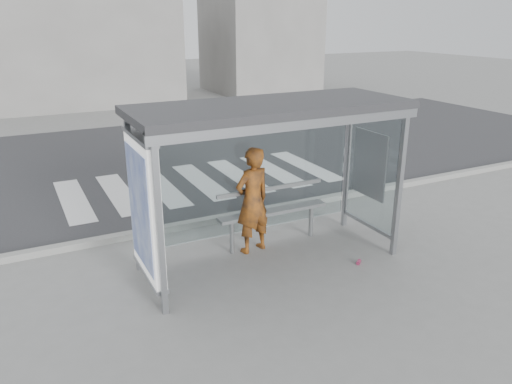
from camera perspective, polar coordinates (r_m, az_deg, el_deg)
ground at (r=8.33m, az=1.62°, el=-7.92°), size 80.00×80.00×0.00m
road at (r=14.47m, az=-11.65°, el=3.71°), size 30.00×10.00×0.01m
curb at (r=9.91m, az=-3.73°, el=-2.96°), size 30.00×0.18×0.12m
crosswalk at (r=12.33m, az=-6.26°, el=1.24°), size 6.55×3.00×0.00m
bus_shelter at (r=7.52m, az=-0.97°, el=5.23°), size 4.25×1.65×2.62m
building_center at (r=24.79m, az=-19.20°, el=15.34°), size 8.00×5.00×5.00m
building_right at (r=27.52m, az=0.39°, el=18.75°), size 5.00×5.00×7.00m
person at (r=8.34m, az=-0.40°, el=-0.99°), size 0.75×0.57×1.84m
bench at (r=8.70m, az=1.94°, el=-2.24°), size 2.03×0.25×1.05m
soda_can at (r=8.40m, az=11.66°, el=-7.85°), size 0.13×0.12×0.06m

